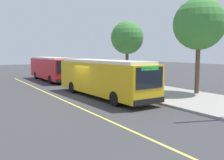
{
  "coord_description": "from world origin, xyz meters",
  "views": [
    {
      "loc": [
        18.22,
        -8.69,
        3.51
      ],
      "look_at": [
        1.76,
        1.43,
        1.4
      ],
      "focal_mm": 40.03,
      "sensor_mm": 36.0,
      "label": 1
    }
  ],
  "objects": [
    {
      "name": "street_tree_near_shelter",
      "position": [
        -5.48,
        7.94,
        5.2
      ],
      "size": [
        3.74,
        3.74,
        6.95
      ],
      "color": "brown",
      "rests_on": "sidewalk_curb"
    },
    {
      "name": "ground_plane",
      "position": [
        0.0,
        0.0,
        0.0
      ],
      "size": [
        120.0,
        120.0,
        0.0
      ],
      "primitive_type": "plane",
      "color": "#38383A"
    },
    {
      "name": "route_sign_post",
      "position": [
        1.93,
        3.45,
        1.96
      ],
      "size": [
        0.44,
        0.08,
        2.8
      ],
      "color": "#333338",
      "rests_on": "sidewalk_curb"
    },
    {
      "name": "pedestrian_commuter",
      "position": [
        1.82,
        4.19,
        1.12
      ],
      "size": [
        0.24,
        0.4,
        1.69
      ],
      "color": "#282D47",
      "rests_on": "sidewalk_curb"
    },
    {
      "name": "bus_shelter",
      "position": [
        -1.39,
        5.84,
        1.92
      ],
      "size": [
        2.9,
        1.6,
        2.48
      ],
      "color": "#333338",
      "rests_on": "sidewalk_curb"
    },
    {
      "name": "waiting_bench",
      "position": [
        -1.42,
        5.82,
        0.63
      ],
      "size": [
        1.6,
        0.48,
        0.95
      ],
      "color": "brown",
      "rests_on": "sidewalk_curb"
    },
    {
      "name": "lane_stripe_center",
      "position": [
        0.0,
        -2.2,
        0.0
      ],
      "size": [
        36.0,
        0.14,
        0.01
      ],
      "primitive_type": "cube",
      "color": "#E0D64C",
      "rests_on": "ground_plane"
    },
    {
      "name": "transit_bus_main",
      "position": [
        1.13,
        1.01,
        1.62
      ],
      "size": [
        10.95,
        3.01,
        2.95
      ],
      "color": "gold",
      "rests_on": "ground_plane"
    },
    {
      "name": "transit_bus_second",
      "position": [
        -12.56,
        1.28,
        1.62
      ],
      "size": [
        10.48,
        2.64,
        2.95
      ],
      "color": "red",
      "rests_on": "ground_plane"
    },
    {
      "name": "street_tree_upstreet",
      "position": [
        4.34,
        8.17,
        5.81
      ],
      "size": [
        4.19,
        4.19,
        7.78
      ],
      "color": "brown",
      "rests_on": "sidewalk_curb"
    },
    {
      "name": "sidewalk_curb",
      "position": [
        0.0,
        6.0,
        0.07
      ],
      "size": [
        44.0,
        6.4,
        0.15
      ],
      "primitive_type": "cube",
      "color": "gray",
      "rests_on": "ground_plane"
    }
  ]
}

